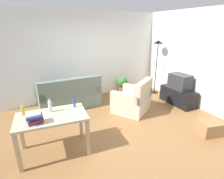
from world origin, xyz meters
TOP-DOWN VIEW (x-y plane):
  - ground_plane at (0.00, 0.00)m, footprint 5.20×4.40m
  - wall_rear at (0.00, 2.20)m, footprint 5.20×0.10m
  - wall_right at (2.60, 0.00)m, footprint 0.10×4.40m
  - couch at (-0.72, 1.59)m, footprint 1.70×0.84m
  - tv_stand at (2.25, 0.32)m, footprint 0.44×1.10m
  - tv at (2.25, 0.32)m, footprint 0.41×0.60m
  - torchiere_lamp at (2.25, 1.39)m, footprint 0.32×0.32m
  - desk at (-1.47, -0.24)m, footprint 1.26×0.81m
  - potted_plant at (1.23, 1.90)m, footprint 0.36×0.36m
  - armchair at (0.77, 0.52)m, footprint 1.21×1.19m
  - storage_box at (1.63, -1.19)m, footprint 0.55×0.45m
  - bottle_squat at (-1.90, -0.01)m, footprint 0.06×0.06m
  - bottle_clear at (-1.46, -0.09)m, footprint 0.06×0.06m
  - bottle_blue at (-1.01, -0.08)m, footprint 0.05×0.05m
  - book_stack at (-1.74, -0.40)m, footprint 0.25×0.20m

SIDE VIEW (x-z plane):
  - ground_plane at x=0.00m, z-range -0.02..0.00m
  - storage_box at x=1.63m, z-range 0.00..0.30m
  - tv_stand at x=2.25m, z-range 0.00..0.48m
  - couch at x=-0.72m, z-range -0.15..0.77m
  - armchair at x=0.77m, z-range -0.14..0.78m
  - potted_plant at x=1.23m, z-range 0.05..0.62m
  - desk at x=-1.47m, z-range 0.27..1.03m
  - tv at x=2.25m, z-range 0.48..0.92m
  - book_stack at x=-1.74m, z-range 0.76..0.94m
  - bottle_squat at x=-1.90m, z-range 0.74..0.96m
  - bottle_blue at x=-1.01m, z-range 0.74..0.99m
  - bottle_clear at x=-1.46m, z-range 0.74..0.99m
  - wall_rear at x=0.00m, z-range 0.00..2.70m
  - wall_right at x=2.60m, z-range 0.00..2.70m
  - torchiere_lamp at x=2.25m, z-range 0.51..2.32m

